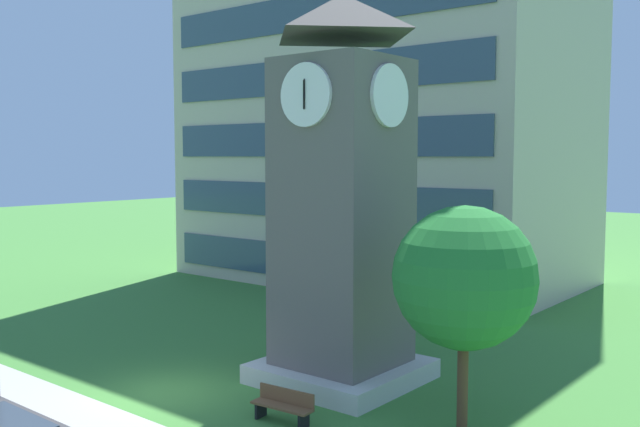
# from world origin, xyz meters

# --- Properties ---
(ground_plane) EXTENTS (160.00, 160.00, 0.00)m
(ground_plane) POSITION_xyz_m (0.00, 0.00, 0.00)
(ground_plane) COLOR #3D7A33
(kerb_strip) EXTENTS (120.00, 1.60, 0.01)m
(kerb_strip) POSITION_xyz_m (0.00, -2.41, 0.00)
(kerb_strip) COLOR #9E9E99
(kerb_strip) RESTS_ON ground
(office_building) EXTENTS (21.73, 12.63, 28.80)m
(office_building) POSITION_xyz_m (-6.39, 20.95, 14.40)
(office_building) COLOR beige
(office_building) RESTS_ON ground
(clock_tower) EXTENTS (4.56, 4.56, 12.04)m
(clock_tower) POSITION_xyz_m (3.40, 4.38, 5.44)
(clock_tower) COLOR #605B56
(clock_tower) RESTS_ON ground
(park_bench) EXTENTS (1.83, 0.64, 0.88)m
(park_bench) POSITION_xyz_m (4.33, 0.58, 0.46)
(park_bench) COLOR brown
(park_bench) RESTS_ON ground
(tree_near_tower) EXTENTS (3.67, 3.67, 5.89)m
(tree_near_tower) POSITION_xyz_m (8.41, 2.91, 4.04)
(tree_near_tower) COLOR #513823
(tree_near_tower) RESTS_ON ground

